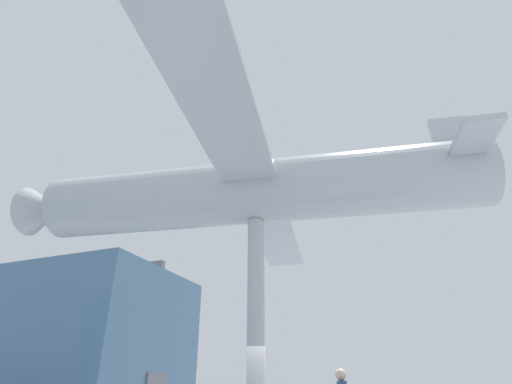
{
  "coord_description": "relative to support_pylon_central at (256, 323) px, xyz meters",
  "views": [
    {
      "loc": [
        -11.15,
        -4.22,
        1.38
      ],
      "look_at": [
        0.0,
        0.0,
        7.35
      ],
      "focal_mm": 28.0,
      "sensor_mm": 36.0,
      "label": 1
    }
  ],
  "objects": [
    {
      "name": "glass_pavilion_right",
      "position": [
        9.57,
        15.08,
        0.93
      ],
      "size": [
        9.26,
        11.19,
        8.73
      ],
      "color": "slate",
      "rests_on": "ground_plane"
    },
    {
      "name": "support_pylon_central",
      "position": [
        0.0,
        0.0,
        0.0
      ],
      "size": [
        0.52,
        0.52,
        6.3
      ],
      "color": "#B7B7BC",
      "rests_on": "ground_plane"
    },
    {
      "name": "suspended_airplane",
      "position": [
        -0.06,
        0.35,
        4.21
      ],
      "size": [
        16.99,
        16.17,
        3.15
      ],
      "rotation": [
        0.0,
        0.0,
        0.17
      ],
      "color": "#B2B7BC",
      "rests_on": "support_pylon_central"
    }
  ]
}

